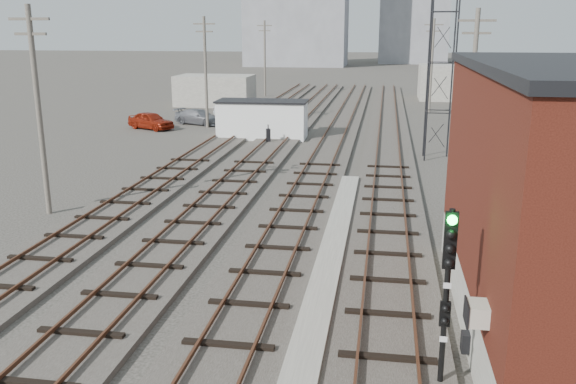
% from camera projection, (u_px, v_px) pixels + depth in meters
% --- Properties ---
extents(ground, '(320.00, 320.00, 0.00)m').
position_uv_depth(ground, '(364.00, 108.00, 63.56)').
color(ground, '#282621').
rests_on(ground, ground).
extents(track_right, '(3.20, 90.00, 0.39)m').
position_uv_depth(track_right, '(388.00, 144.00, 43.12)').
color(track_right, '#332D28').
rests_on(track_right, ground).
extents(track_mid_right, '(3.20, 90.00, 0.39)m').
position_uv_depth(track_mid_right, '(332.00, 143.00, 43.73)').
color(track_mid_right, '#332D28').
rests_on(track_mid_right, ground).
extents(track_mid_left, '(3.20, 90.00, 0.39)m').
position_uv_depth(track_mid_left, '(277.00, 141.00, 44.34)').
color(track_mid_left, '#332D28').
rests_on(track_mid_left, ground).
extents(track_left, '(3.20, 90.00, 0.39)m').
position_uv_depth(track_left, '(224.00, 139.00, 44.96)').
color(track_left, '#332D28').
rests_on(track_left, ground).
extents(platform_curb, '(0.90, 28.00, 0.26)m').
position_uv_depth(platform_curb, '(325.00, 282.00, 19.58)').
color(platform_curb, gray).
rests_on(platform_curb, ground).
extents(lattice_tower, '(1.60, 1.60, 15.00)m').
position_uv_depth(lattice_tower, '(443.00, 37.00, 36.94)').
color(lattice_tower, black).
rests_on(lattice_tower, ground).
extents(utility_pole_left_a, '(1.80, 0.24, 9.00)m').
position_uv_depth(utility_pole_left_a, '(38.00, 106.00, 26.08)').
color(utility_pole_left_a, '#595147').
rests_on(utility_pole_left_a, ground).
extents(utility_pole_left_b, '(1.80, 0.24, 9.00)m').
position_uv_depth(utility_pole_left_b, '(206.00, 69.00, 49.92)').
color(utility_pole_left_b, '#595147').
rests_on(utility_pole_left_b, ground).
extents(utility_pole_left_c, '(1.80, 0.24, 9.00)m').
position_uv_depth(utility_pole_left_c, '(265.00, 56.00, 73.77)').
color(utility_pole_left_c, '#595147').
rests_on(utility_pole_left_c, ground).
extents(utility_pole_right_a, '(1.80, 0.24, 9.00)m').
position_uv_depth(utility_pole_right_a, '(472.00, 94.00, 30.81)').
color(utility_pole_right_a, '#595147').
rests_on(utility_pole_right_a, ground).
extents(utility_pole_right_b, '(1.80, 0.24, 9.00)m').
position_uv_depth(utility_pole_right_b, '(432.00, 63.00, 59.42)').
color(utility_pole_right_b, '#595147').
rests_on(utility_pole_right_b, ground).
extents(apartment_right, '(16.00, 12.00, 26.00)m').
position_uv_depth(apartment_right, '(414.00, 7.00, 144.82)').
color(apartment_right, gray).
rests_on(apartment_right, ground).
extents(shed_left, '(8.00, 5.00, 3.20)m').
position_uv_depth(shed_left, '(215.00, 90.00, 65.59)').
color(shed_left, gray).
rests_on(shed_left, ground).
extents(shed_right, '(6.00, 6.00, 4.00)m').
position_uv_depth(shed_right, '(445.00, 82.00, 71.21)').
color(shed_right, gray).
rests_on(shed_right, ground).
extents(signal_mast, '(0.40, 0.42, 4.31)m').
position_uv_depth(signal_mast, '(447.00, 285.00, 13.32)').
color(signal_mast, gray).
rests_on(signal_mast, ground).
extents(switch_stand, '(0.38, 0.38, 1.31)m').
position_uv_depth(switch_stand, '(268.00, 136.00, 43.56)').
color(switch_stand, black).
rests_on(switch_stand, ground).
extents(site_trailer, '(6.85, 3.10, 2.86)m').
position_uv_depth(site_trailer, '(262.00, 119.00, 45.80)').
color(site_trailer, white).
rests_on(site_trailer, ground).
extents(car_red, '(4.50, 3.33, 1.43)m').
position_uv_depth(car_red, '(151.00, 121.00, 50.09)').
color(car_red, maroon).
rests_on(car_red, ground).
extents(car_silver, '(4.83, 2.76, 1.51)m').
position_uv_depth(car_silver, '(239.00, 110.00, 56.04)').
color(car_silver, '#B5B9BD').
rests_on(car_silver, ground).
extents(car_grey, '(4.82, 3.20, 1.30)m').
position_uv_depth(car_grey, '(199.00, 117.00, 52.68)').
color(car_grey, slate).
rests_on(car_grey, ground).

